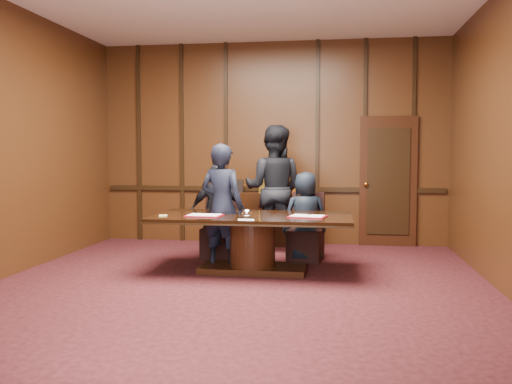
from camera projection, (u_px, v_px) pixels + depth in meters
room at (241, 140)px, 6.12m from camera, size 7.00×7.04×3.50m
sideboard at (269, 217)px, 9.30m from camera, size 1.60×0.45×1.54m
conference_table at (253, 234)px, 7.16m from camera, size 2.62×1.32×0.76m
folder_left at (204, 215)px, 7.04m from camera, size 0.48×0.35×0.02m
folder_right at (307, 216)px, 6.93m from camera, size 0.51×0.41×0.02m
inkstand at (247, 215)px, 6.70m from camera, size 0.20×0.14×0.12m
notepad at (163, 215)px, 7.03m from camera, size 0.11×0.09×0.01m
chair_left at (219, 239)px, 8.14m from camera, size 0.49×0.49×0.99m
chair_right at (306, 241)px, 7.95m from camera, size 0.54×0.54×0.99m
signatory_left at (218, 212)px, 8.03m from camera, size 0.88×0.51×1.41m
signatory_right at (305, 217)px, 7.85m from camera, size 0.72×0.56×1.31m
witness_left at (222, 206)px, 7.35m from camera, size 0.71×0.55×1.71m
witness_right at (274, 189)px, 8.61m from camera, size 1.06×0.87×2.02m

